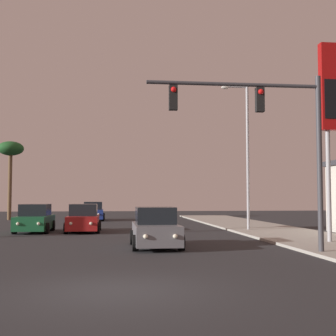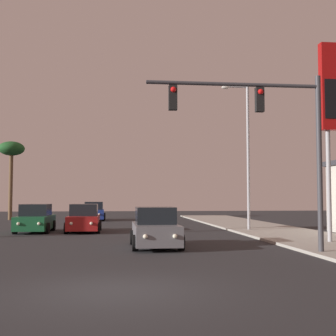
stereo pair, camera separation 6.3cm
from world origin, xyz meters
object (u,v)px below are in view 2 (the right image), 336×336
at_px(car_red, 84,219).
at_px(car_green, 35,219).
at_px(car_blue, 94,212).
at_px(palm_tree_far, 11,152).
at_px(car_grey, 155,229).
at_px(street_lamp, 246,148).
at_px(traffic_light_mast, 271,127).

bearing_deg(car_red, car_green, -1.70).
xyz_separation_m(car_blue, car_red, (0.06, -14.04, 0.00)).
bearing_deg(car_red, palm_tree_far, -64.15).
relative_size(car_grey, palm_tree_far, 0.59).
xyz_separation_m(car_red, palm_tree_far, (-7.80, 15.92, 5.53)).
distance_m(car_red, street_lamp, 10.86).
distance_m(car_green, palm_tree_far, 17.49).
height_order(street_lamp, palm_tree_far, street_lamp).
relative_size(car_grey, car_blue, 0.99).
height_order(car_red, street_lamp, street_lamp).
bearing_deg(car_blue, traffic_light_mast, 104.66).
height_order(car_green, car_red, same).
height_order(car_green, traffic_light_mast, traffic_light_mast).
bearing_deg(palm_tree_far, car_blue, -13.68).
height_order(car_blue, car_green, same).
xyz_separation_m(car_grey, palm_tree_far, (-11.39, 25.03, 5.53)).
bearing_deg(car_green, car_blue, -100.14).
bearing_deg(traffic_light_mast, car_red, 121.65).
xyz_separation_m(car_blue, street_lamp, (9.99, -14.69, 4.36)).
xyz_separation_m(car_blue, traffic_light_mast, (7.64, -26.34, 3.92)).
bearing_deg(street_lamp, car_grey, -126.89).
xyz_separation_m(car_red, street_lamp, (9.93, -0.66, 4.36)).
bearing_deg(car_red, street_lamp, 175.95).
height_order(car_grey, car_green, same).
bearing_deg(car_blue, street_lamp, 122.69).
bearing_deg(car_grey, car_green, -54.91).
bearing_deg(car_blue, car_red, 88.73).
bearing_deg(car_grey, traffic_light_mast, 141.37).
relative_size(car_green, car_red, 1.00).
height_order(car_blue, palm_tree_far, palm_tree_far).
bearing_deg(palm_tree_far, street_lamp, -43.08).
distance_m(car_red, palm_tree_far, 18.57).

